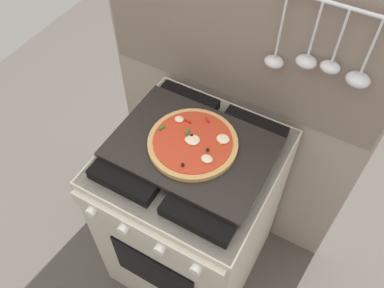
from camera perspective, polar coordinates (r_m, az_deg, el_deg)
ground_plane at (r=2.17m, az=0.00°, el=-15.36°), size 4.00×4.00×0.00m
kitchen_backsplash at (r=1.67m, az=5.78°, el=4.84°), size 1.10×0.09×1.55m
stove at (r=1.77m, az=-0.03°, el=-9.67°), size 0.60×0.64×0.90m
baking_tray at (r=1.38m, az=0.00°, el=-0.46°), size 0.54×0.38×0.02m
pizza_left at (r=1.37m, az=0.05°, el=0.22°), size 0.31×0.31×0.03m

